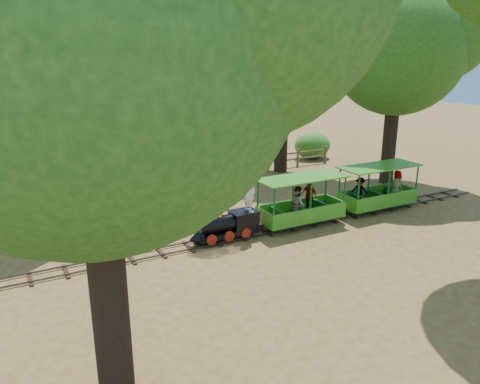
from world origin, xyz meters
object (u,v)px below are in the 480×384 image
locomotive (222,195)px  carriage_rear (378,192)px  carriage_front (302,205)px  fence (185,170)px

locomotive → carriage_rear: locomotive is taller
carriage_front → fence: carriage_front is taller
locomotive → carriage_front: 3.44m
fence → carriage_front: bearing=-78.5°
carriage_rear → carriage_front: bearing=-179.3°
locomotive → fence: size_ratio=0.17×
locomotive → carriage_rear: size_ratio=0.86×
locomotive → carriage_rear: 7.28m
carriage_front → carriage_rear: size_ratio=1.00×
locomotive → carriage_front: locomotive is taller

